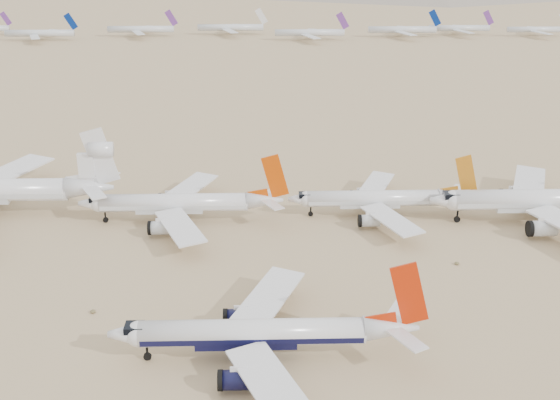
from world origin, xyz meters
name	(u,v)px	position (x,y,z in m)	size (l,w,h in m)	color
ground	(268,358)	(0.00, 0.00, 0.00)	(7000.00, 7000.00, 0.00)	#8B7151
main_airliner	(266,333)	(-0.27, -0.03, 4.54)	(46.74, 45.66, 16.50)	silver
row2_navy_widebody	(548,200)	(64.04, 51.94, 5.14)	(51.73, 50.58, 18.40)	silver
row2_gold_tail	(381,199)	(26.87, 56.38, 4.10)	(41.17, 40.26, 14.66)	silver
row2_orange_tail	(182,203)	(-18.54, 54.12, 4.48)	(44.72, 43.75, 15.95)	silver
distant_storage_row	(315,29)	(31.95, 324.66, 4.32)	(615.21, 60.80, 13.60)	silver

